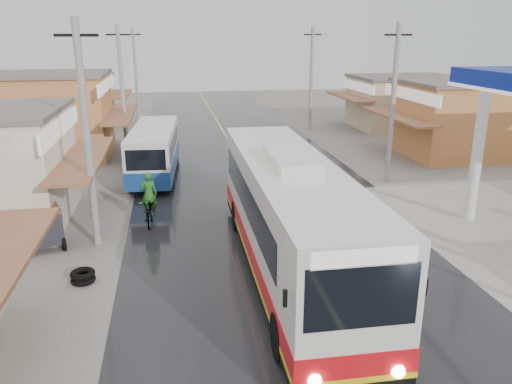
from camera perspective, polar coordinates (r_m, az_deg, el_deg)
ground at (r=12.22m, az=12.95°, el=-20.40°), size 120.00×120.00×0.00m
road at (r=25.25m, az=0.03°, el=0.51°), size 12.00×90.00×0.02m
centre_line at (r=25.25m, az=0.03°, el=0.53°), size 0.15×90.00×0.01m
shopfronts_left at (r=29.17m, az=-27.14°, el=0.86°), size 11.00×44.00×5.20m
utility_poles_left at (r=26.03m, az=-15.73°, el=0.33°), size 1.60×50.00×8.00m
utility_poles_right at (r=27.28m, az=14.67°, el=1.21°), size 1.60×36.00×8.00m
coach_bus at (r=15.85m, az=3.76°, el=-2.81°), size 3.00×12.77×3.98m
second_bus at (r=27.51m, az=-11.53°, el=4.67°), size 2.75×8.18×2.67m
cyclist at (r=20.74m, az=-12.03°, el=-1.64°), size 0.80×2.10×2.24m
tricycle_near at (r=19.70m, az=-23.29°, el=-3.37°), size 1.91×2.16×1.52m
tyre_stack at (r=16.72m, az=-19.17°, el=-9.11°), size 0.77×0.77×0.39m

